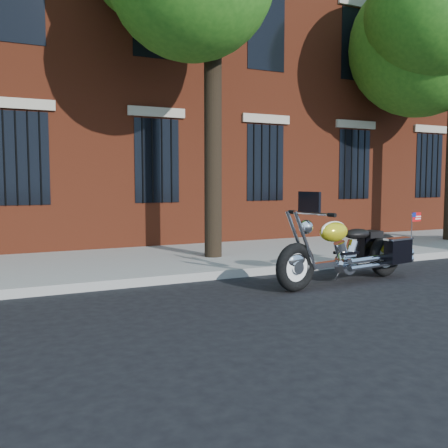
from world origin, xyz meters
name	(u,v)px	position (x,y,z in m)	size (l,w,h in m)	color
ground	(262,294)	(0.00, 0.00, 0.00)	(120.00, 120.00, 0.00)	black
curb	(223,274)	(0.00, 1.38, 0.07)	(40.00, 0.16, 0.15)	gray
sidewalk	(185,259)	(0.00, 3.26, 0.07)	(40.00, 3.60, 0.15)	gray
building	(107,48)	(0.00, 10.06, 6.00)	(26.00, 10.08, 12.00)	maroon
motorcycle	(350,252)	(1.77, 0.09, 0.52)	(3.10, 1.16, 1.55)	black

